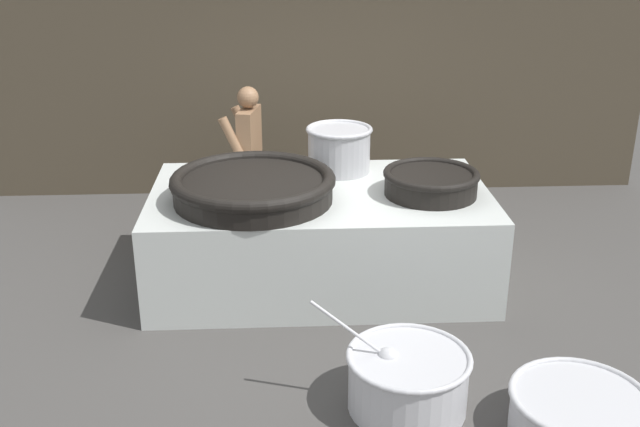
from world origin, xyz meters
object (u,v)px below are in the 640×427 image
object	(u,v)px
giant_wok_far	(431,182)
prep_bowl_meat	(579,413)
stock_pot	(339,148)
prep_bowl_vegetables	(408,378)
giant_wok_near	(253,186)
cook	(249,155)

from	to	relation	value
giant_wok_far	prep_bowl_meat	bearing A→B (deg)	-74.89
stock_pot	prep_bowl_vegetables	size ratio (longest dim) A/B	0.58
prep_bowl_meat	giant_wok_near	bearing A→B (deg)	135.16
giant_wok_near	cook	bearing A→B (deg)	93.68
prep_bowl_meat	giant_wok_far	bearing A→B (deg)	105.11
giant_wok_near	stock_pot	size ratio (longest dim) A/B	2.25
giant_wok_near	prep_bowl_meat	size ratio (longest dim) A/B	1.55
giant_wok_near	prep_bowl_meat	world-z (taller)	giant_wok_near
giant_wok_far	stock_pot	size ratio (longest dim) A/B	1.34
cook	prep_bowl_vegetables	distance (m)	3.55
cook	prep_bowl_vegetables	bearing A→B (deg)	122.57
giant_wok_near	cook	world-z (taller)	cook
prep_bowl_vegetables	prep_bowl_meat	bearing A→B (deg)	-18.36
stock_pot	cook	bearing A→B (deg)	144.74
giant_wok_far	prep_bowl_vegetables	bearing A→B (deg)	-104.27
prep_bowl_vegetables	giant_wok_near	bearing A→B (deg)	121.30
cook	prep_bowl_vegetables	size ratio (longest dim) A/B	1.43
giant_wok_far	prep_bowl_meat	world-z (taller)	giant_wok_far
stock_pot	prep_bowl_vegetables	distance (m)	2.79
giant_wok_near	stock_pot	xyz separation A→B (m)	(0.82, 0.78, 0.10)
stock_pot	cook	xyz separation A→B (m)	(-0.92, 0.65, -0.26)
giant_wok_near	prep_bowl_vegetables	bearing A→B (deg)	-58.70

